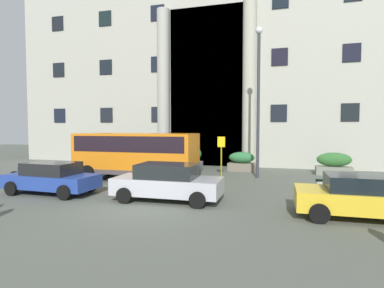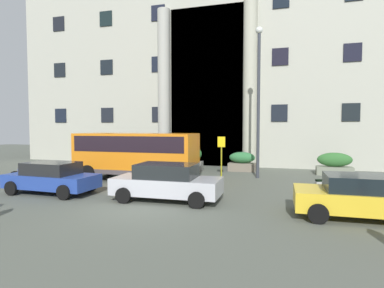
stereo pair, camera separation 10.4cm
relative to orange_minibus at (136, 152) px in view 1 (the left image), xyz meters
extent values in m
cube|color=#54594F|center=(2.85, -5.50, -1.63)|extent=(80.00, 64.00, 0.12)
cube|color=#ACAC9D|center=(2.85, 12.00, 7.39)|extent=(34.64, 9.00, 17.92)
cube|color=black|center=(2.10, 7.56, 4.42)|extent=(5.62, 0.12, 11.98)
cylinder|color=#A7A89E|center=(-1.20, 7.25, 4.42)|extent=(0.98, 0.98, 11.98)
cylinder|color=#AEAE99|center=(5.40, 7.25, 4.42)|extent=(0.98, 0.98, 11.98)
cube|color=black|center=(-11.00, 7.46, 2.37)|extent=(1.12, 0.08, 1.20)
cube|color=black|center=(-6.38, 7.46, 2.37)|extent=(1.12, 0.08, 1.20)
cube|color=black|center=(-1.76, 7.46, 2.37)|extent=(1.12, 0.08, 1.20)
cube|color=black|center=(7.47, 7.46, 2.37)|extent=(1.12, 0.08, 1.20)
cube|color=black|center=(12.09, 7.46, 2.37)|extent=(1.12, 0.08, 1.20)
cube|color=black|center=(-11.00, 7.46, 6.32)|extent=(1.12, 0.08, 1.20)
cube|color=black|center=(-6.38, 7.46, 6.32)|extent=(1.12, 0.08, 1.20)
cube|color=black|center=(-1.76, 7.46, 6.32)|extent=(1.12, 0.08, 1.20)
cube|color=black|center=(7.47, 7.46, 6.32)|extent=(1.12, 0.08, 1.20)
cube|color=black|center=(12.09, 7.46, 6.32)|extent=(1.12, 0.08, 1.20)
cube|color=black|center=(-11.00, 7.46, 10.26)|extent=(1.12, 0.08, 1.20)
cube|color=black|center=(-6.38, 7.46, 10.26)|extent=(1.12, 0.08, 1.20)
cube|color=black|center=(-1.76, 7.46, 10.26)|extent=(1.12, 0.08, 1.20)
cube|color=black|center=(7.47, 7.46, 10.26)|extent=(1.12, 0.08, 1.20)
cube|color=orange|center=(-0.01, 0.00, -0.04)|extent=(6.71, 2.45, 2.16)
cube|color=black|center=(-0.01, 0.00, 0.50)|extent=(6.31, 2.47, 0.83)
cube|color=black|center=(3.26, 0.05, 0.31)|extent=(0.09, 1.97, 1.04)
cube|color=#4A4244|center=(-0.01, 0.00, -1.00)|extent=(6.71, 2.49, 0.24)
cylinder|color=black|center=(2.31, 1.21, -1.12)|extent=(0.90, 0.29, 0.90)
cylinder|color=black|center=(2.35, -1.14, -1.12)|extent=(0.90, 0.29, 0.90)
cylinder|color=black|center=(-2.36, 1.14, -1.12)|extent=(0.90, 0.29, 0.90)
cylinder|color=black|center=(-2.33, -1.21, -1.12)|extent=(0.90, 0.29, 0.90)
cylinder|color=#9F9A19|center=(4.36, 2.18, -0.40)|extent=(0.08, 0.08, 2.35)
cube|color=yellow|center=(4.36, 2.15, 0.53)|extent=(0.44, 0.03, 0.60)
cube|color=gray|center=(10.83, 5.09, -1.31)|extent=(2.10, 0.85, 0.52)
ellipsoid|color=#2F662D|center=(10.83, 5.09, -0.61)|extent=(2.02, 0.77, 0.87)
cube|color=#726859|center=(5.14, 5.31, -1.30)|extent=(1.79, 0.96, 0.54)
ellipsoid|color=#2F6F3C|center=(5.14, 5.31, -0.66)|extent=(1.72, 0.87, 0.74)
cube|color=slate|center=(-5.53, 4.80, -1.27)|extent=(1.75, 0.88, 0.59)
ellipsoid|color=#24511E|center=(-5.53, 4.80, -0.56)|extent=(1.68, 0.79, 0.83)
cube|color=slate|center=(1.76, 4.68, -1.26)|extent=(1.56, 0.72, 0.61)
ellipsoid|color=#205525|center=(1.76, 4.68, -0.43)|extent=(1.50, 0.65, 1.04)
cube|color=#233E95|center=(-2.03, -4.30, -1.00)|extent=(4.11, 1.86, 0.60)
cube|color=black|center=(-2.03, -4.30, -0.44)|extent=(2.24, 1.59, 0.53)
cylinder|color=black|center=(-0.62, -3.48, -1.26)|extent=(0.63, 0.22, 0.62)
cylinder|color=black|center=(-0.67, -5.21, -1.26)|extent=(0.63, 0.22, 0.62)
cylinder|color=black|center=(-3.38, -3.39, -1.26)|extent=(0.63, 0.22, 0.62)
cylinder|color=black|center=(-3.43, -5.13, -1.26)|extent=(0.63, 0.22, 0.62)
cube|color=gold|center=(10.35, -4.69, -0.98)|extent=(4.23, 1.94, 0.64)
cube|color=black|center=(10.35, -4.69, -0.41)|extent=(2.29, 1.68, 0.51)
cylinder|color=black|center=(8.91, -3.77, -1.26)|extent=(0.62, 0.21, 0.62)
cylinder|color=black|center=(8.94, -5.65, -1.26)|extent=(0.62, 0.21, 0.62)
cube|color=#B5B6BE|center=(3.39, -4.10, -0.97)|extent=(4.35, 1.87, 0.66)
cube|color=black|center=(3.39, -4.10, -0.36)|extent=(2.36, 1.62, 0.56)
cylinder|color=black|center=(4.84, -3.18, -1.26)|extent=(0.62, 0.21, 0.62)
cylinder|color=black|center=(4.87, -4.97, -1.26)|extent=(0.62, 0.21, 0.62)
cylinder|color=black|center=(1.90, -3.23, -1.26)|extent=(0.62, 0.21, 0.62)
cylinder|color=black|center=(1.93, -5.03, -1.26)|extent=(0.62, 0.21, 0.62)
cylinder|color=black|center=(10.27, -1.90, -1.27)|extent=(0.61, 0.24, 0.60)
cylinder|color=black|center=(8.90, -2.25, -1.27)|extent=(0.61, 0.26, 0.60)
cube|color=#B5B7B7|center=(9.59, -2.08, -0.99)|extent=(0.94, 0.45, 0.32)
cube|color=black|center=(9.41, -2.12, -0.81)|extent=(0.55, 0.32, 0.12)
cylinder|color=#A5A5A8|center=(10.16, -1.93, -0.69)|extent=(0.16, 0.54, 0.03)
cylinder|color=black|center=(-4.52, -2.32, -1.27)|extent=(0.61, 0.18, 0.60)
cylinder|color=black|center=(-5.93, -2.50, -1.27)|extent=(0.61, 0.20, 0.60)
cube|color=#2D3B93|center=(-5.23, -2.41, -0.99)|extent=(0.94, 0.36, 0.32)
cube|color=black|center=(-5.40, -2.43, -0.81)|extent=(0.54, 0.27, 0.12)
cylinder|color=#A5A5A8|center=(-4.63, -2.33, -0.69)|extent=(0.10, 0.55, 0.03)
cylinder|color=#31353E|center=(6.40, 2.67, 2.56)|extent=(0.18, 0.18, 8.26)
sphere|color=silver|center=(6.40, 2.67, 6.87)|extent=(0.40, 0.40, 0.40)
camera|label=1|loc=(7.86, -15.98, 1.41)|focal=29.69mm
camera|label=2|loc=(7.96, -15.95, 1.41)|focal=29.69mm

